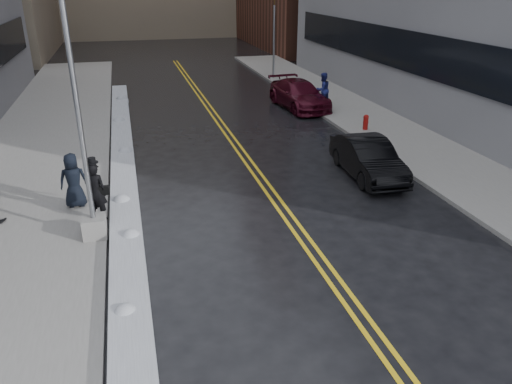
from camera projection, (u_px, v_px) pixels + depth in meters
ground at (223, 261)px, 13.28m from camera, size 160.00×160.00×0.00m
sidewalk_west at (41, 156)px, 20.80m from camera, size 5.50×50.00×0.15m
sidewalk_east at (384, 129)px, 24.45m from camera, size 4.00×50.00×0.15m
lane_line_left at (231, 143)px, 22.70m from camera, size 0.12×50.00×0.01m
lane_line_right at (238, 142)px, 22.77m from camera, size 0.12×50.00×0.01m
snow_ridge at (123, 163)px, 19.75m from camera, size 0.90×30.00×0.34m
lamppost at (84, 157)px, 13.28m from camera, size 0.65×0.65×7.62m
fire_hydrant at (366, 121)px, 24.03m from camera, size 0.26×0.26×0.73m
traffic_signal at (274, 31)px, 35.22m from camera, size 0.16×0.20×6.00m
pedestrian_fedora at (96, 192)px, 14.88m from camera, size 0.79×0.67×1.82m
pedestrian_c at (73, 180)px, 15.76m from camera, size 0.87×0.57×1.77m
pedestrian_east at (323, 90)px, 28.15m from camera, size 1.08×0.95×1.89m
car_black at (368, 158)px, 18.64m from camera, size 1.75×4.45×1.44m
car_maroon at (299, 95)px, 28.46m from camera, size 2.60×5.46×1.54m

